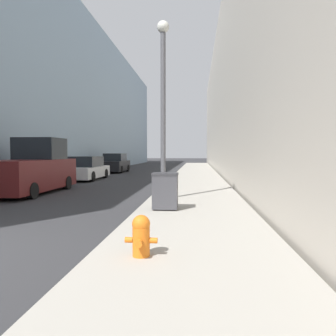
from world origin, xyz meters
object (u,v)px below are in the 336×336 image
pickup_truck (32,170)px  parked_sedan_far (115,164)px  lamppost (163,101)px  parked_sedan_near (86,169)px  fire_hydrant (141,235)px  trash_bin (165,191)px

pickup_truck → parked_sedan_far: bearing=90.5°
lamppost → parked_sedan_near: size_ratio=1.29×
fire_hydrant → pickup_truck: (-6.39, 8.79, 0.53)m
fire_hydrant → trash_bin: size_ratio=0.62×
fire_hydrant → parked_sedan_near: bearing=112.0°
fire_hydrant → parked_sedan_near: parked_sedan_near is taller
trash_bin → lamppost: lamppost is taller
lamppost → parked_sedan_near: (-6.10, 9.55, -2.85)m
trash_bin → parked_sedan_far: (-6.48, 19.68, 0.09)m
parked_sedan_far → pickup_truck: bearing=-89.5°
lamppost → pickup_truck: (-6.07, 2.44, -2.54)m
fire_hydrant → pickup_truck: 10.88m
trash_bin → lamppost: (-0.28, 2.10, 2.86)m
trash_bin → parked_sedan_near: (-6.38, 11.64, 0.01)m
fire_hydrant → parked_sedan_far: 24.81m
parked_sedan_near → pickup_truck: bearing=-89.8°
trash_bin → parked_sedan_far: parked_sedan_far is taller
parked_sedan_near → parked_sedan_far: bearing=90.7°
pickup_truck → parked_sedan_near: size_ratio=1.14×
parked_sedan_far → trash_bin: bearing=-71.8°
fire_hydrant → parked_sedan_near: (-6.41, 15.90, 0.21)m
pickup_truck → parked_sedan_near: 7.12m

